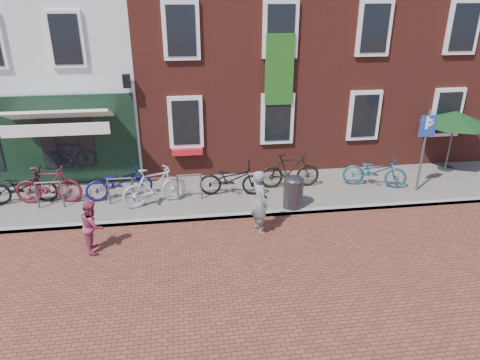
{
  "coord_description": "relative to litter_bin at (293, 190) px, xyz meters",
  "views": [
    {
      "loc": [
        0.38,
        -10.8,
        5.96
      ],
      "look_at": [
        1.87,
        0.12,
        1.13
      ],
      "focal_mm": 32.87,
      "sensor_mm": 36.0,
      "label": 1
    }
  ],
  "objects": [
    {
      "name": "ground",
      "position": [
        -3.44,
        -0.3,
        -0.64
      ],
      "size": [
        80.0,
        80.0,
        0.0
      ],
      "primitive_type": "plane",
      "color": "brown"
    },
    {
      "name": "sidewalk",
      "position": [
        -2.44,
        1.2,
        -0.59
      ],
      "size": [
        24.0,
        3.0,
        0.1
      ],
      "primitive_type": "cube",
      "color": "slate",
      "rests_on": "ground"
    },
    {
      "name": "building_stucco",
      "position": [
        -8.44,
        6.7,
        3.86
      ],
      "size": [
        8.0,
        8.0,
        9.0
      ],
      "primitive_type": "cube",
      "color": "silver",
      "rests_on": "ground"
    },
    {
      "name": "building_brick_mid",
      "position": [
        -1.44,
        6.7,
        4.36
      ],
      "size": [
        6.0,
        8.0,
        10.0
      ],
      "primitive_type": "cube",
      "color": "maroon",
      "rests_on": "ground"
    },
    {
      "name": "building_brick_right",
      "position": [
        4.56,
        6.7,
        4.36
      ],
      "size": [
        6.0,
        8.0,
        10.0
      ],
      "primitive_type": "cube",
      "color": "maroon",
      "rests_on": "ground"
    },
    {
      "name": "litter_bin",
      "position": [
        0.0,
        0.0,
        0.0
      ],
      "size": [
        0.56,
        0.56,
        1.04
      ],
      "color": "#363639",
      "rests_on": "sidewalk"
    },
    {
      "name": "parking_sign",
      "position": [
        4.17,
        0.61,
        1.17
      ],
      "size": [
        0.5,
        0.08,
        2.58
      ],
      "color": "#4C4C4F",
      "rests_on": "sidewalk"
    },
    {
      "name": "parasol",
      "position": [
        6.03,
        2.1,
        1.42
      ],
      "size": [
        2.35,
        2.35,
        2.2
      ],
      "color": "#4C4C4F",
      "rests_on": "sidewalk"
    },
    {
      "name": "woman",
      "position": [
        -1.18,
        -1.06,
        0.23
      ],
      "size": [
        0.57,
        0.72,
        1.74
      ],
      "primitive_type": "imported",
      "rotation": [
        0.0,
        0.0,
        1.83
      ],
      "color": "slate",
      "rests_on": "ground"
    },
    {
      "name": "boy",
      "position": [
        -5.36,
        -1.4,
        0.03
      ],
      "size": [
        0.59,
        0.71,
        1.33
      ],
      "primitive_type": "imported",
      "rotation": [
        0.0,
        0.0,
        1.7
      ],
      "color": "#9E3452",
      "rests_on": "ground"
    },
    {
      "name": "bicycle_0",
      "position": [
        -7.81,
        1.34,
        -0.02
      ],
      "size": [
        1.99,
        0.72,
        1.04
      ],
      "primitive_type": "imported",
      "rotation": [
        0.0,
        0.0,
        1.59
      ],
      "color": "black",
      "rests_on": "sidewalk"
    },
    {
      "name": "bicycle_1",
      "position": [
        -7.05,
        1.23,
        0.04
      ],
      "size": [
        1.95,
        0.68,
        1.15
      ],
      "primitive_type": "imported",
      "rotation": [
        0.0,
        0.0,
        1.5
      ],
      "color": "maroon",
      "rests_on": "sidewalk"
    },
    {
      "name": "bicycle_2",
      "position": [
        -5.03,
        1.3,
        -0.02
      ],
      "size": [
        2.07,
        1.08,
        1.04
      ],
      "primitive_type": "imported",
      "rotation": [
        0.0,
        0.0,
        1.78
      ],
      "color": "#160F55",
      "rests_on": "sidewalk"
    },
    {
      "name": "bicycle_3",
      "position": [
        -3.97,
        0.74,
        0.04
      ],
      "size": [
        1.98,
        1.16,
        1.15
      ],
      "primitive_type": "imported",
      "rotation": [
        0.0,
        0.0,
        1.92
      ],
      "color": "#B3B3B5",
      "rests_on": "sidewalk"
    },
    {
      "name": "bicycle_4",
      "position": [
        -1.66,
        1.08,
        -0.02
      ],
      "size": [
        2.05,
        0.95,
        1.04
      ],
      "primitive_type": "imported",
      "rotation": [
        0.0,
        0.0,
        1.44
      ],
      "color": "black",
      "rests_on": "sidewalk"
    },
    {
      "name": "bicycle_5",
      "position": [
        0.23,
        1.38,
        0.04
      ],
      "size": [
        1.92,
        0.56,
        1.15
      ],
      "primitive_type": "imported",
      "rotation": [
        0.0,
        0.0,
        1.56
      ],
      "color": "black",
      "rests_on": "sidewalk"
    },
    {
      "name": "bicycle_6",
      "position": [
        2.94,
        1.1,
        -0.02
      ],
      "size": [
        2.09,
        1.3,
        1.04
      ],
      "primitive_type": "imported",
      "rotation": [
        0.0,
        0.0,
        1.24
      ],
      "color": "navy",
      "rests_on": "sidewalk"
    }
  ]
}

